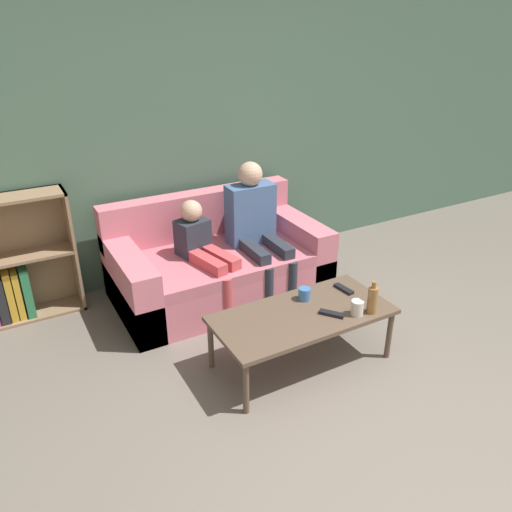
{
  "coord_description": "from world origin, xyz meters",
  "views": [
    {
      "loc": [
        -1.7,
        -1.46,
        2.24
      ],
      "look_at": [
        -0.06,
        1.49,
        0.61
      ],
      "focal_mm": 35.0,
      "sensor_mm": 36.0,
      "label": 1
    }
  ],
  "objects": [
    {
      "name": "ground_plane",
      "position": [
        0.0,
        0.0,
        0.0
      ],
      "size": [
        22.0,
        22.0,
        0.0
      ],
      "primitive_type": "plane",
      "color": "#70665B"
    },
    {
      "name": "wall_back",
      "position": [
        0.0,
        2.69,
        1.3
      ],
      "size": [
        12.0,
        0.06,
        2.6
      ],
      "color": "#4C6B56",
      "rests_on": "ground_plane"
    },
    {
      "name": "couch",
      "position": [
        -0.1,
        2.1,
        0.28
      ],
      "size": [
        1.78,
        1.0,
        0.83
      ],
      "color": "#D1707F",
      "rests_on": "ground_plane"
    },
    {
      "name": "bookshelf",
      "position": [
        -1.64,
        2.54,
        0.42
      ],
      "size": [
        0.76,
        0.28,
        1.03
      ],
      "color": "#8E7051",
      "rests_on": "ground_plane"
    },
    {
      "name": "coffee_table",
      "position": [
        -0.02,
        0.91,
        0.37
      ],
      "size": [
        1.24,
        0.6,
        0.41
      ],
      "color": "brown",
      "rests_on": "ground_plane"
    },
    {
      "name": "person_adult",
      "position": [
        0.23,
        2.01,
        0.66
      ],
      "size": [
        0.41,
        0.68,
        1.15
      ],
      "rotation": [
        0.0,
        0.0,
        -0.02
      ],
      "color": "#282D38",
      "rests_on": "ground_plane"
    },
    {
      "name": "person_child",
      "position": [
        -0.28,
        1.95,
        0.52
      ],
      "size": [
        0.38,
        0.71,
        0.9
      ],
      "rotation": [
        0.0,
        0.0,
        0.22
      ],
      "color": "#C6474C",
      "rests_on": "ground_plane"
    },
    {
      "name": "cup_near",
      "position": [
        0.29,
        0.72,
        0.46
      ],
      "size": [
        0.09,
        0.09,
        0.11
      ],
      "color": "silver",
      "rests_on": "coffee_table"
    },
    {
      "name": "cup_far",
      "position": [
        0.09,
        1.05,
        0.45
      ],
      "size": [
        0.09,
        0.09,
        0.09
      ],
      "color": "#3D70B2",
      "rests_on": "coffee_table"
    },
    {
      "name": "tv_remote_0",
      "position": [
        0.42,
        1.02,
        0.42
      ],
      "size": [
        0.07,
        0.17,
        0.02
      ],
      "rotation": [
        0.0,
        0.0,
        0.1
      ],
      "color": "black",
      "rests_on": "coffee_table"
    },
    {
      "name": "tv_remote_1",
      "position": [
        0.14,
        0.79,
        0.42
      ],
      "size": [
        0.14,
        0.16,
        0.02
      ],
      "rotation": [
        0.0,
        0.0,
        0.65
      ],
      "color": "black",
      "rests_on": "coffee_table"
    },
    {
      "name": "bottle",
      "position": [
        0.4,
        0.69,
        0.51
      ],
      "size": [
        0.07,
        0.07,
        0.24
      ],
      "color": "olive",
      "rests_on": "coffee_table"
    }
  ]
}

